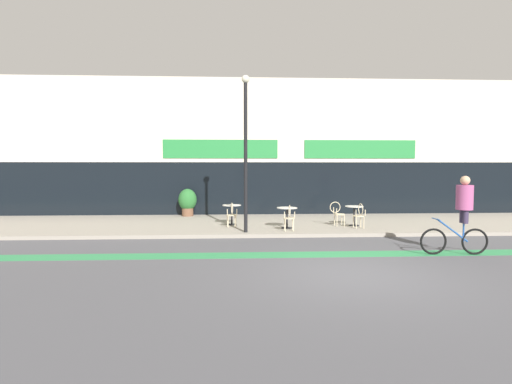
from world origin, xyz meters
name	(u,v)px	position (x,y,z in m)	size (l,w,h in m)	color
ground_plane	(354,275)	(0.00, 0.00, 0.00)	(120.00, 120.00, 0.00)	#4C4C51
sidewalk_slab	(300,224)	(0.00, 7.25, 0.06)	(40.00, 5.50, 0.12)	gray
storefront_facade	(286,150)	(0.00, 11.97, 3.16)	(40.00, 4.06, 6.35)	beige
bike_lane_stripe	(332,254)	(0.00, 1.99, 0.00)	(36.00, 0.70, 0.01)	#2D844C
bistro_table_0	(232,211)	(-2.69, 6.71, 0.66)	(0.70, 0.70, 0.75)	black
bistro_table_1	(287,213)	(-0.72, 5.74, 0.65)	(0.73, 0.73, 0.74)	black
bistro_table_2	(354,212)	(1.85, 6.22, 0.64)	(0.66, 0.66, 0.73)	black
cafe_chair_0_near	(232,213)	(-2.68, 6.09, 0.64)	(0.44, 0.59, 0.90)	beige
cafe_chair_1_near	(289,216)	(-0.72, 5.12, 0.64)	(0.41, 0.58, 0.90)	beige
cafe_chair_2_near	(360,214)	(1.86, 5.60, 0.64)	(0.43, 0.59, 0.90)	beige
cafe_chair_2_side	(338,212)	(1.23, 6.22, 0.64)	(0.59, 0.43, 0.90)	beige
planter_pot	(188,201)	(-4.68, 9.51, 0.78)	(0.81, 0.81, 1.21)	brown
lamp_post	(246,142)	(-2.20, 4.96, 3.11)	(0.26, 0.26, 5.18)	black
cyclist_0	(462,210)	(3.36, 1.79, 1.17)	(1.78, 0.51, 2.07)	black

